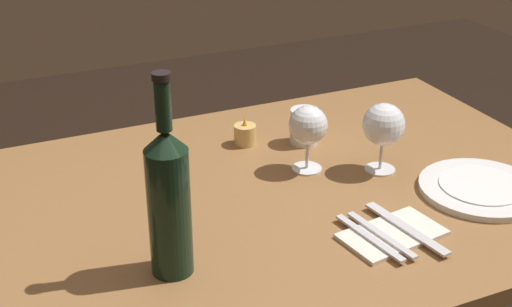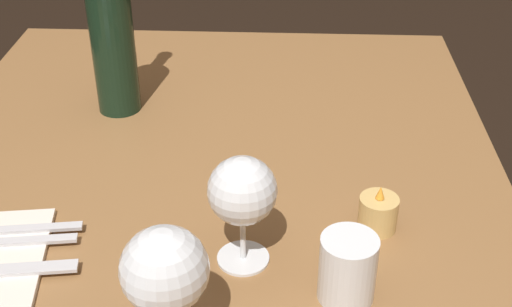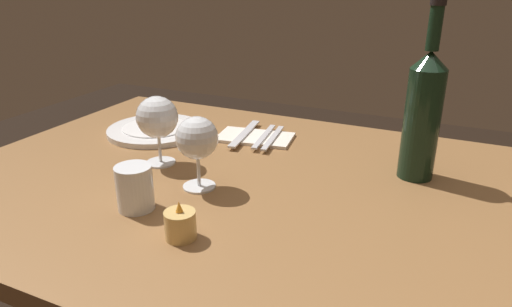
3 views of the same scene
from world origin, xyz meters
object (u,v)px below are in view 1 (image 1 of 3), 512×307
Objects in this scene: wine_bottle at (169,199)px; fork_inner at (381,234)px; wine_glass_right at (308,127)px; wine_glass_left at (385,126)px; fork_outer at (369,238)px; dinner_plate at (481,188)px; folded_napkin at (392,234)px; table_knife at (406,228)px; water_tumbler at (304,128)px; votive_candle at (245,135)px.

fork_inner is at bearing -9.80° from wine_bottle.
wine_glass_right is 0.41× the size of wine_bottle.
wine_bottle is (-0.53, -0.17, 0.03)m from wine_glass_left.
fork_inner is 1.00× the size of fork_outer.
wine_bottle reaches higher than dinner_plate.
wine_glass_right is at bearing 93.43° from folded_napkin.
wine_glass_right is 0.58× the size of dinner_plate.
table_knife is (-0.23, -0.07, 0.00)m from dinner_plate.
wine_glass_left is at bearing 17.30° from wine_bottle.
wine_glass_left reaches higher than fork_inner.
wine_bottle reaches higher than water_tumbler.
dinner_plate is (0.14, -0.16, -0.10)m from wine_glass_left.
wine_bottle reaches higher than fork_inner.
wine_glass_right is at bearing 31.72° from wine_bottle.
wine_glass_right is 0.20m from votive_candle.
votive_candle reaches higher than folded_napkin.
votive_candle is at bearing 94.78° from fork_outer.
folded_napkin is at bearing 180.00° from table_knife.
wine_glass_right is 0.32m from folded_napkin.
fork_inner is at bearing -180.00° from folded_napkin.
water_tumbler reaches higher than dinner_plate.
water_tumbler is (-0.09, 0.20, -0.07)m from wine_glass_left.
fork_inner and table_knife have the same top height.
fork_outer is at bearing -85.22° from votive_candle.
table_knife is (0.12, -0.48, -0.01)m from votive_candle.
water_tumbler is 0.47× the size of fork_outer.
wine_glass_left is 0.34m from votive_candle.
fork_inner is (0.06, -0.48, -0.01)m from votive_candle.
votive_candle is 0.33× the size of folded_napkin.
folded_napkin is at bearing -86.57° from wine_glass_right.
votive_candle reaches higher than fork_inner.
wine_bottle is at bearing 170.80° from folded_napkin.
wine_bottle is at bearing 169.53° from fork_outer.
votive_candle is 0.37× the size of fork_outer.
votive_candle is at bearing 97.74° from fork_inner.
dinner_plate is at bearing -40.07° from wine_glass_right.
wine_glass_right is at bearing 84.04° from fork_outer.
fork_inner is 0.85× the size of table_knife.
folded_napkin is (-0.26, -0.07, -0.00)m from dinner_plate.
table_knife is at bearing -163.77° from dinner_plate.
votive_candle is at bearing 131.07° from wine_glass_left.
wine_glass_right is at bearing -115.06° from water_tumbler.
fork_outer is (-0.31, -0.07, 0.00)m from dinner_plate.
wine_bottle is at bearing -127.30° from votive_candle.
votive_candle is (-0.13, 0.05, -0.01)m from water_tumbler.
folded_napkin is at bearing 0.00° from fork_inner.
wine_glass_right is 2.21× the size of votive_candle.
water_tumbler is at bearing -20.97° from votive_candle.
water_tumbler is (0.06, 0.12, -0.07)m from wine_glass_right.
dinner_plate is 0.30m from fork_inner.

